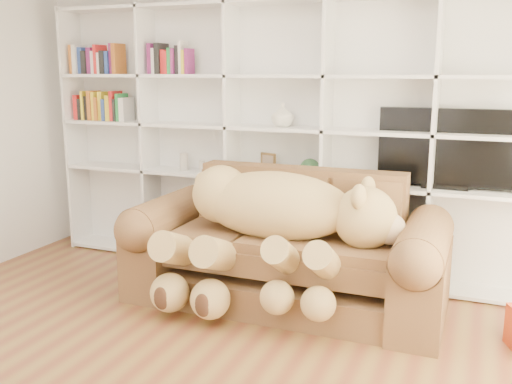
% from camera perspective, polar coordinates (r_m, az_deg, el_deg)
% --- Properties ---
extents(wall_back, '(5.00, 0.02, 2.70)m').
position_cam_1_polar(wall_back, '(5.22, 2.97, 7.12)').
color(wall_back, white).
rests_on(wall_back, floor).
extents(bookshelf, '(4.43, 0.35, 2.40)m').
position_cam_1_polar(bookshelf, '(5.18, -0.07, 6.61)').
color(bookshelf, white).
rests_on(bookshelf, floor).
extents(sofa, '(2.42, 1.04, 1.02)m').
position_cam_1_polar(sofa, '(4.51, 3.06, -6.24)').
color(sofa, brown).
rests_on(sofa, floor).
extents(teddy_bear, '(1.75, 0.97, 1.01)m').
position_cam_1_polar(teddy_bear, '(4.25, 1.62, -2.91)').
color(teddy_bear, '#DEB86F').
rests_on(teddy_bear, sofa).
extents(throw_pillow, '(0.40, 0.23, 0.41)m').
position_cam_1_polar(throw_pillow, '(4.75, -2.20, -1.15)').
color(throw_pillow, '#510E0F').
rests_on(throw_pillow, sofa).
extents(tv, '(1.09, 0.18, 0.64)m').
position_cam_1_polar(tv, '(4.82, 18.62, 4.09)').
color(tv, black).
rests_on(tv, bookshelf).
extents(picture_frame, '(0.16, 0.07, 0.20)m').
position_cam_1_polar(picture_frame, '(5.12, 1.24, 2.81)').
color(picture_frame, brown).
rests_on(picture_frame, bookshelf).
extents(green_vase, '(0.18, 0.18, 0.18)m').
position_cam_1_polar(green_vase, '(5.00, 5.42, 2.31)').
color(green_vase, '#2D5932').
rests_on(green_vase, bookshelf).
extents(figurine_tall, '(0.09, 0.09, 0.16)m').
position_cam_1_polar(figurine_tall, '(5.48, -7.22, 3.03)').
color(figurine_tall, beige).
rests_on(figurine_tall, bookshelf).
extents(figurine_short, '(0.06, 0.06, 0.10)m').
position_cam_1_polar(figurine_short, '(5.40, -5.42, 2.61)').
color(figurine_short, beige).
rests_on(figurine_short, bookshelf).
extents(snow_globe, '(0.11, 0.11, 0.11)m').
position_cam_1_polar(snow_globe, '(5.35, -4.34, 2.60)').
color(snow_globe, silver).
rests_on(snow_globe, bookshelf).
extents(shelf_vase, '(0.24, 0.24, 0.21)m').
position_cam_1_polar(shelf_vase, '(5.02, 2.67, 7.71)').
color(shelf_vase, silver).
rests_on(shelf_vase, bookshelf).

